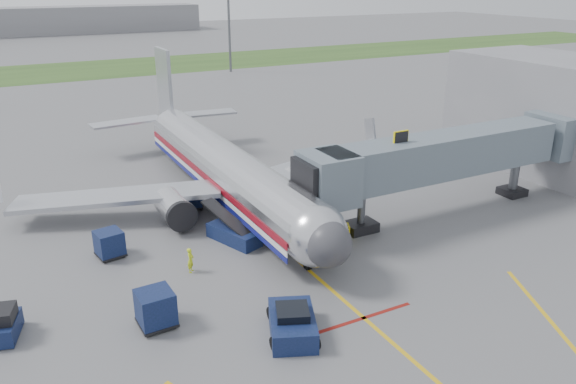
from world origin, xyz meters
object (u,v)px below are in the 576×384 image
pushback_tug (292,324)px  belt_loader (233,233)px  baggage_tug (4,325)px  ramp_worker (191,260)px  airliner (225,167)px

pushback_tug → belt_loader: 11.27m
baggage_tug → ramp_worker: size_ratio=1.64×
baggage_tug → ramp_worker: baggage_tug is taller
ramp_worker → pushback_tug: bearing=-128.4°
belt_loader → ramp_worker: belt_loader is taller
airliner → pushback_tug: airliner is taller
baggage_tug → belt_loader: size_ratio=0.52×
airliner → belt_loader: size_ratio=7.25×
belt_loader → pushback_tug: bearing=-97.6°
pushback_tug → baggage_tug: (-12.68, 6.44, 0.09)m
airliner → pushback_tug: size_ratio=8.53×
baggage_tug → belt_loader: (14.17, 4.73, -0.14)m
airliner → ramp_worker: airliner is taller
baggage_tug → ramp_worker: (10.27, 2.05, 0.06)m
airliner → baggage_tug: airliner is taller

